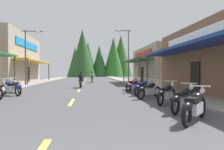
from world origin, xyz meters
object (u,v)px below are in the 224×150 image
at_px(motorcycle_parked_right_2, 167,93).
at_px(motorcycle_parked_left_4, 15,86).
at_px(streetlamp_right, 126,49).
at_px(motorcycle_parked_right_5, 134,85).
at_px(motorcycle_parked_right_0, 195,105).
at_px(motorcycle_parked_right_4, 143,87).
at_px(motorcycle_parked_right_3, 149,90).
at_px(motorcycle_parked_left_3, 11,88).
at_px(streetlamp_left, 29,49).
at_px(rider_cruising_trailing, 92,78).
at_px(motorcycle_parked_right_6, 133,84).
at_px(rider_cruising_lead, 81,81).
at_px(motorcycle_parked_right_1, 184,99).

relative_size(motorcycle_parked_right_2, motorcycle_parked_left_4, 0.97).
height_order(streetlamp_right, motorcycle_parked_right_5, streetlamp_right).
distance_m(motorcycle_parked_right_0, motorcycle_parked_left_4, 12.58).
bearing_deg(motorcycle_parked_right_4, motorcycle_parked_right_2, -133.67).
height_order(motorcycle_parked_right_3, motorcycle_parked_left_3, same).
height_order(motorcycle_parked_right_0, motorcycle_parked_left_3, same).
distance_m(motorcycle_parked_right_0, motorcycle_parked_right_4, 6.96).
relative_size(motorcycle_parked_right_3, motorcycle_parked_right_4, 1.07).
distance_m(streetlamp_left, motorcycle_parked_right_4, 13.72).
height_order(motorcycle_parked_right_2, motorcycle_parked_right_4, same).
bearing_deg(motorcycle_parked_left_4, rider_cruising_trailing, -61.57).
bearing_deg(motorcycle_parked_right_3, motorcycle_parked_left_3, 125.92).
xyz_separation_m(motorcycle_parked_right_2, motorcycle_parked_right_3, (-0.25, 1.94, 0.00)).
bearing_deg(motorcycle_parked_right_6, streetlamp_right, 38.20).
bearing_deg(motorcycle_parked_right_4, motorcycle_parked_right_0, -138.68).
xyz_separation_m(streetlamp_left, motorcycle_parked_left_3, (1.39, -8.65, -3.30)).
xyz_separation_m(streetlamp_right, motorcycle_parked_right_3, (-1.32, -15.03, -3.89)).
bearing_deg(motorcycle_parked_right_3, streetlamp_left, 92.56).
relative_size(motorcycle_parked_right_3, rider_cruising_trailing, 0.81).
height_order(motorcycle_parked_right_3, motorcycle_parked_left_4, same).
height_order(rider_cruising_lead, rider_cruising_trailing, same).
bearing_deg(motorcycle_parked_right_2, streetlamp_right, 37.82).
xyz_separation_m(streetlamp_right, rider_cruising_trailing, (-4.31, 2.52, -3.73)).
bearing_deg(rider_cruising_trailing, motorcycle_parked_right_6, -165.47).
bearing_deg(streetlamp_right, motorcycle_parked_right_0, -94.23).
distance_m(streetlamp_left, rider_cruising_lead, 6.83).
bearing_deg(motorcycle_parked_right_5, rider_cruising_lead, 82.81).
xyz_separation_m(streetlamp_right, motorcycle_parked_right_6, (-1.07, -9.61, -3.89)).
xyz_separation_m(motorcycle_parked_right_0, motorcycle_parked_right_1, (0.36, 1.50, 0.00)).
bearing_deg(rider_cruising_lead, motorcycle_parked_right_3, -151.43).
bearing_deg(rider_cruising_lead, motorcycle_parked_right_4, -145.55).
height_order(streetlamp_left, rider_cruising_lead, streetlamp_left).
bearing_deg(motorcycle_parked_left_3, motorcycle_parked_right_2, -169.12).
relative_size(streetlamp_right, motorcycle_parked_right_3, 3.91).
relative_size(streetlamp_left, motorcycle_parked_left_3, 3.27).
relative_size(streetlamp_right, motorcycle_parked_left_3, 3.88).
bearing_deg(rider_cruising_trailing, motorcycle_parked_left_4, 157.34).
xyz_separation_m(streetlamp_right, motorcycle_parked_right_1, (-1.15, -18.85, -3.89)).
height_order(motorcycle_parked_right_1, motorcycle_parked_right_6, same).
height_order(motorcycle_parked_right_3, rider_cruising_trailing, rider_cruising_trailing).
height_order(motorcycle_parked_right_4, motorcycle_parked_left_3, same).
height_order(motorcycle_parked_left_4, rider_cruising_lead, rider_cruising_lead).
xyz_separation_m(streetlamp_right, motorcycle_parked_left_4, (-9.79, -10.89, -3.89)).
height_order(streetlamp_left, motorcycle_parked_right_0, streetlamp_left).
xyz_separation_m(motorcycle_parked_right_1, rider_cruising_trailing, (-3.16, 21.37, 0.17)).
distance_m(motorcycle_parked_right_2, rider_cruising_trailing, 19.75).
bearing_deg(motorcycle_parked_right_6, streetlamp_left, 105.03).
xyz_separation_m(motorcycle_parked_right_1, motorcycle_parked_right_2, (0.08, 1.88, 0.00)).
xyz_separation_m(motorcycle_parked_left_4, rider_cruising_trailing, (5.48, 13.40, 0.17)).
xyz_separation_m(motorcycle_parked_right_6, motorcycle_parked_left_3, (-8.33, -3.15, 0.00)).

